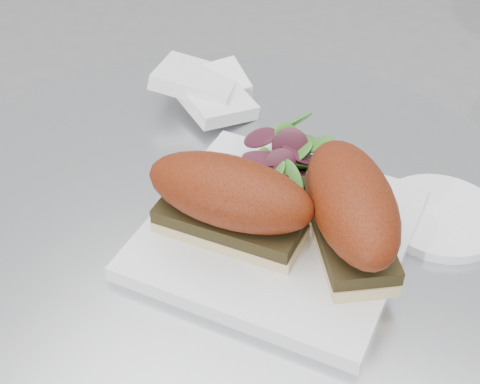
% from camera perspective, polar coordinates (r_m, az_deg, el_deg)
% --- Properties ---
extents(table, '(0.70, 0.70, 0.73)m').
position_cam_1_polar(table, '(0.84, -1.63, -15.16)').
color(table, silver).
rests_on(table, ground).
extents(plate, '(0.25, 0.25, 0.02)m').
position_cam_1_polar(plate, '(0.64, 3.29, -3.37)').
color(plate, white).
rests_on(plate, table).
extents(sandwich_left, '(0.16, 0.09, 0.08)m').
position_cam_1_polar(sandwich_left, '(0.60, -0.90, -0.62)').
color(sandwich_left, '#DEB88A').
rests_on(sandwich_left, plate).
extents(sandwich_right, '(0.16, 0.17, 0.08)m').
position_cam_1_polar(sandwich_right, '(0.59, 9.43, -1.38)').
color(sandwich_right, '#DEB88A').
rests_on(sandwich_right, plate).
extents(salad, '(0.10, 0.10, 0.05)m').
position_cam_1_polar(salad, '(0.67, 4.66, 2.83)').
color(salad, '#4C892D').
rests_on(salad, plate).
extents(napkin, '(0.13, 0.13, 0.02)m').
position_cam_1_polar(napkin, '(0.82, -2.82, 7.88)').
color(napkin, white).
rests_on(napkin, table).
extents(saucer, '(0.12, 0.12, 0.01)m').
position_cam_1_polar(saucer, '(0.69, 16.73, -2.01)').
color(saucer, white).
rests_on(saucer, table).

